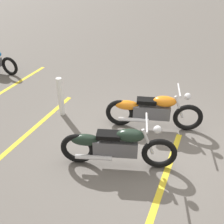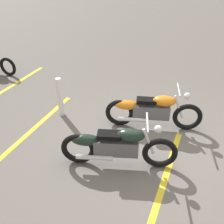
# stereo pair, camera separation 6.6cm
# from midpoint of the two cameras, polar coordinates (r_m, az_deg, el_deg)

# --- Properties ---
(ground_plane) EXTENTS (60.00, 60.00, 0.00)m
(ground_plane) POSITION_cam_midpoint_polar(r_m,az_deg,el_deg) (5.87, 8.15, -7.46)
(ground_plane) COLOR #66605B
(motorcycle_bright_foreground) EXTENTS (2.14, 0.90, 1.04)m
(motorcycle_bright_foreground) POSITION_cam_midpoint_polar(r_m,az_deg,el_deg) (6.25, 8.59, 0.34)
(motorcycle_bright_foreground) COLOR black
(motorcycle_bright_foreground) RESTS_ON ground
(motorcycle_dark_foreground) EXTENTS (2.12, 0.94, 1.04)m
(motorcycle_dark_foreground) POSITION_cam_midpoint_polar(r_m,az_deg,el_deg) (5.12, 1.01, -7.12)
(motorcycle_dark_foreground) COLOR black
(motorcycle_dark_foreground) RESTS_ON ground
(bollard_post) EXTENTS (0.14, 0.14, 1.00)m
(bollard_post) POSITION_cam_midpoint_polar(r_m,az_deg,el_deg) (6.78, -10.52, 3.18)
(bollard_post) COLOR white
(bollard_post) RESTS_ON ground
(parking_stripe_near) EXTENTS (0.35, 3.20, 0.01)m
(parking_stripe_near) POSITION_cam_midpoint_polar(r_m,az_deg,el_deg) (5.15, 11.08, -14.47)
(parking_stripe_near) COLOR yellow
(parking_stripe_near) RESTS_ON ground
(parking_stripe_mid) EXTENTS (0.35, 3.20, 0.01)m
(parking_stripe_mid) POSITION_cam_midpoint_polar(r_m,az_deg,el_deg) (6.67, -15.58, -3.07)
(parking_stripe_mid) COLOR yellow
(parking_stripe_mid) RESTS_ON ground
(parking_stripe_far) EXTENTS (0.35, 3.20, 0.01)m
(parking_stripe_far) POSITION_cam_midpoint_polar(r_m,az_deg,el_deg) (8.90, -19.94, 5.30)
(parking_stripe_far) COLOR yellow
(parking_stripe_far) RESTS_ON ground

